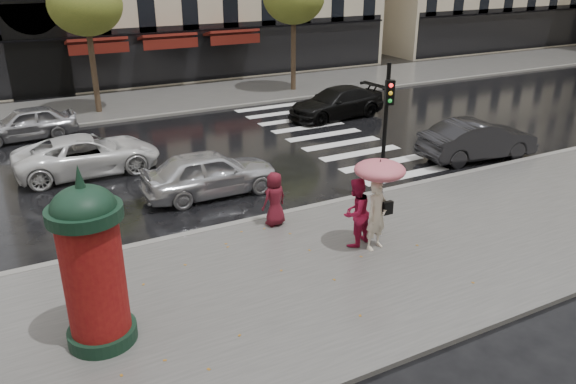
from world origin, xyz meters
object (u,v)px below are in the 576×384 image
man_burgundy (275,199)px  car_white (88,154)px  car_black (336,103)px  woman_red (355,212)px  traffic_light (386,118)px  car_darkgrey (478,140)px  woman_umbrella (379,190)px  car_far_silver (26,123)px  car_silver (210,173)px  morris_column (92,261)px

man_burgundy → car_white: man_burgundy is taller
car_white → car_black: 12.19m
woman_red → traffic_light: bearing=-159.5°
woman_red → traffic_light: (2.68, 2.41, 1.62)m
car_darkgrey → woman_umbrella: bearing=125.2°
traffic_light → car_far_silver: traffic_light is taller
woman_umbrella → woman_red: 0.90m
car_black → woman_red: bearing=-35.6°
woman_red → car_white: (-5.19, 9.22, -0.36)m
car_darkgrey → woman_red: bearing=121.8°
traffic_light → car_white: traffic_light is taller
car_silver → car_black: car_silver is taller
man_burgundy → woman_red: bearing=108.8°
car_white → car_far_silver: size_ratio=1.22×
morris_column → car_black: 18.48m
woman_red → car_darkgrey: size_ratio=0.41×
morris_column → car_far_silver: size_ratio=0.90×
morris_column → car_white: 10.43m
man_burgundy → car_white: 8.13m
man_burgundy → car_silver: 3.30m
morris_column → car_darkgrey: bearing=18.1°
woman_red → morris_column: bearing=-12.6°
car_black → car_darkgrey: bearing=5.9°
morris_column → man_burgundy: bearing=30.0°
car_silver → car_far_silver: size_ratio=1.08×
car_darkgrey → car_far_silver: (-15.10, 10.80, -0.06)m
car_black → morris_column: bearing=-52.2°
traffic_light → woman_umbrella: bearing=-129.2°
car_darkgrey → car_white: bearing=75.1°
car_silver → car_far_silver: bearing=27.3°
woman_umbrella → morris_column: morris_column is taller
woman_red → man_burgundy: size_ratio=1.18×
woman_red → car_silver: (-2.04, 5.29, -0.30)m
car_silver → car_black: size_ratio=0.89×
woman_umbrella → car_darkgrey: size_ratio=0.54×
man_burgundy → traffic_light: (3.99, 0.32, 1.76)m
man_burgundy → car_silver: size_ratio=0.36×
woman_umbrella → woman_red: bearing=132.4°
morris_column → car_silver: 7.94m
woman_red → car_far_silver: size_ratio=0.45×
traffic_light → car_black: 10.22m
car_darkgrey → man_burgundy: bearing=107.3°
woman_umbrella → car_far_silver: (-7.19, 15.10, -1.06)m
man_burgundy → morris_column: 6.30m
woman_red → car_darkgrey: 9.16m
car_darkgrey → car_far_silver: 18.57m
car_silver → car_black: 10.81m
woman_red → car_far_silver: 16.19m
morris_column → woman_umbrella: bearing=5.0°
morris_column → car_silver: bearing=53.6°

